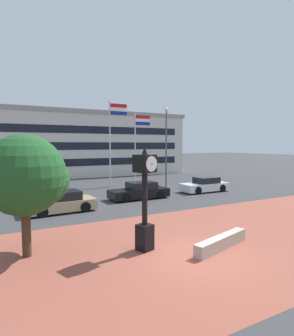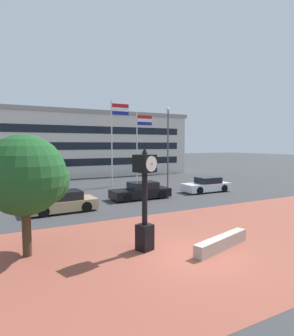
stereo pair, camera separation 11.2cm
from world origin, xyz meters
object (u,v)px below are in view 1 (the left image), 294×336
Objects in this scene: car_street_mid at (205,185)px; flagpole_secondary at (137,141)px; street_clock at (145,198)px; car_street_distant at (140,191)px; street_lamp_post at (166,140)px; civic_building at (80,144)px; car_street_near at (62,203)px; flagpole_primary at (112,134)px; plaza_tree at (29,177)px.

flagpole_secondary is at bearing 25.06° from car_street_mid.
car_street_distant is (4.56, 9.50, -1.51)m from street_clock.
flagpole_secondary is 0.98× the size of street_lamp_post.
civic_building is (-5.65, 19.91, 3.63)m from car_street_mid.
street_lamp_post reaches higher than car_street_distant.
civic_building is (5.42, 29.59, 2.13)m from street_clock.
car_street_near is at bearing -107.91° from civic_building.
street_lamp_post is at bearing -53.38° from car_street_distant.
flagpole_primary reaches higher than street_lamp_post.
civic_building reaches higher than car_street_near.
car_street_near is 0.91× the size of car_street_distant.
car_street_mid is 6.51m from car_street_distant.
flagpole_secondary is (9.45, 8.62, 3.95)m from car_street_near.
car_street_near is 0.55× the size of street_lamp_post.
street_lamp_post is at bearing 36.04° from street_clock.
car_street_distant is at bearing 45.50° from street_clock.
flagpole_secondary is at bearing 51.72° from plaza_tree.
street_clock is 0.48× the size of flagpole_primary.
plaza_tree is at bearing -139.09° from street_lamp_post.
car_street_distant is 8.51m from flagpole_primary.
flagpole_primary is (0.62, 7.14, 4.58)m from car_street_distant.
car_street_mid is at bearing 28.27° from plaza_tree.
car_street_near is 0.49× the size of flagpole_primary.
car_street_mid is 0.57× the size of street_lamp_post.
street_clock is 0.89× the size of car_street_distant.
civic_building is at bearing 100.86° from flagpole_secondary.
flagpole_primary reaches higher than civic_building.
flagpole_secondary is at bearing 45.74° from street_clock.
street_lamp_post is (13.03, 11.30, 1.59)m from plaza_tree.
civic_building is at bearing -20.76° from car_street_near.
civic_building reaches higher than street_lamp_post.
flagpole_primary is at bearing 53.86° from street_clock.
car_street_mid is 0.15× the size of civic_building.
car_street_mid is 5.48m from street_lamp_post.
civic_building reaches higher than car_street_distant.
street_clock is 4.37m from plaza_tree.
street_clock is 8.31m from car_street_near.
car_street_near is at bearing -127.96° from flagpole_primary.
plaza_tree is 0.54× the size of flagpole_primary.
civic_building is 3.67× the size of street_lamp_post.
car_street_mid is (11.07, 9.69, -1.51)m from street_clock.
car_street_distant is at bearing -115.08° from flagpole_secondary.
plaza_tree is 0.61× the size of flagpole_secondary.
car_street_near is 12.73m from car_street_mid.
car_street_distant is 0.61× the size of street_lamp_post.
street_clock is 0.94× the size of car_street_mid.
street_clock is at bearing -107.27° from flagpole_primary.
flagpole_secondary is 0.27× the size of civic_building.
plaza_tree is (-3.97, 1.59, 0.88)m from street_clock.
flagpole_secondary reaches higher than car_street_distant.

